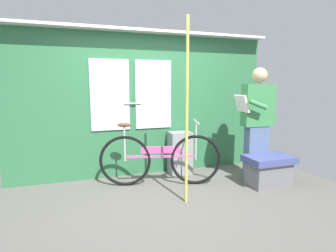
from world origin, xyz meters
name	(u,v)px	position (x,y,z in m)	size (l,w,h in m)	color
ground_plane	(166,201)	(0.00, 0.00, -0.02)	(5.26, 3.91, 0.04)	#56544F
train_door_wall	(144,102)	(-0.01, 1.15, 1.21)	(4.26, 0.28, 2.32)	#2D6B42
bicycle_near_door	(160,159)	(0.08, 0.53, 0.40)	(1.75, 0.61, 0.96)	black
passenger_reading_newspaper	(257,121)	(1.59, 0.31, 0.92)	(0.60, 0.53, 1.74)	slate
trash_bin_by_wall	(180,153)	(0.56, 0.93, 0.36)	(0.37, 0.28, 0.71)	gray
handrail_pole	(187,113)	(0.22, -0.15, 1.14)	(0.04, 0.04, 2.28)	#C6C14C
bench_seat_corner	(268,170)	(1.60, 0.00, 0.24)	(0.70, 0.44, 0.45)	#3D477F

